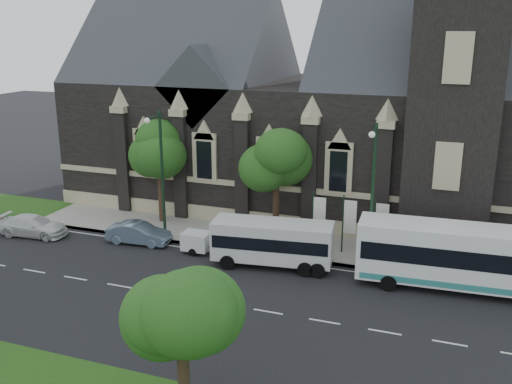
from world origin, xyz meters
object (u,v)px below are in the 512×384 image
at_px(street_lamp_mid, 161,169).
at_px(banner_flag_left, 317,217).
at_px(tree_walk_left, 163,148).
at_px(shuttle_bus, 273,241).
at_px(banner_flag_center, 347,220).
at_px(sedan, 139,233).
at_px(tour_coach, 474,258).
at_px(banner_flag_right, 379,224).
at_px(box_trailer, 197,241).
at_px(street_lamp_near, 372,189).
at_px(tree_park_east, 188,315).
at_px(car_far_white, 33,226).
at_px(tree_walk_right, 280,156).

distance_m(street_lamp_mid, banner_flag_left, 10.81).
distance_m(tree_walk_left, shuttle_bus, 12.02).
bearing_deg(banner_flag_center, shuttle_bus, -140.25).
bearing_deg(shuttle_bus, sedan, 169.99).
distance_m(tree_walk_left, banner_flag_center, 14.58).
xyz_separation_m(street_lamp_mid, sedan, (-1.43, -0.89, -4.39)).
bearing_deg(tour_coach, banner_flag_right, 150.26).
bearing_deg(tour_coach, shuttle_bus, 179.12).
height_order(shuttle_bus, box_trailer, shuttle_bus).
relative_size(street_lamp_near, sedan, 2.04).
relative_size(tree_park_east, banner_flag_right, 1.57).
distance_m(banner_flag_right, tour_coach, 6.30).
bearing_deg(car_far_white, banner_flag_center, -85.48).
height_order(tree_walk_right, street_lamp_near, street_lamp_near).
bearing_deg(tree_walk_left, sedan, -85.29).
distance_m(street_lamp_near, box_trailer, 11.86).
relative_size(tree_walk_right, banner_flag_center, 1.95).
height_order(street_lamp_mid, tour_coach, street_lamp_mid).
xyz_separation_m(street_lamp_mid, banner_flag_left, (10.29, 1.91, -2.73)).
distance_m(tree_walk_left, banner_flag_right, 16.52).
xyz_separation_m(tree_walk_left, shuttle_bus, (10.15, -4.98, -4.09)).
bearing_deg(box_trailer, sedan, 178.40).
relative_size(tree_walk_left, banner_flag_right, 1.91).
relative_size(banner_flag_right, shuttle_bus, 0.53).
height_order(street_lamp_mid, shuttle_bus, street_lamp_mid).
height_order(street_lamp_near, tour_coach, street_lamp_near).
bearing_deg(shuttle_bus, banner_flag_center, 32.52).
bearing_deg(tree_park_east, car_far_white, 143.63).
height_order(street_lamp_mid, banner_flag_center, street_lamp_mid).
bearing_deg(tour_coach, box_trailer, 177.19).
bearing_deg(tree_walk_left, street_lamp_mid, -63.53).
height_order(tree_park_east, tour_coach, tree_park_east).
bearing_deg(street_lamp_mid, banner_flag_left, 10.50).
relative_size(tree_walk_left, tour_coach, 0.60).
relative_size(tree_park_east, car_far_white, 1.27).
bearing_deg(street_lamp_near, tree_walk_left, 167.13).
relative_size(street_lamp_mid, tour_coach, 0.70).
xyz_separation_m(street_lamp_mid, tour_coach, (19.91, -0.90, -3.11)).
bearing_deg(street_lamp_mid, street_lamp_near, 0.00).
distance_m(tree_park_east, shuttle_bus, 15.45).
height_order(tree_park_east, tree_walk_right, tree_walk_right).
relative_size(banner_flag_center, box_trailer, 1.55).
relative_size(sedan, car_far_white, 0.89).
xyz_separation_m(banner_flag_left, banner_flag_center, (2.00, 0.00, 0.00)).
distance_m(shuttle_bus, box_trailer, 5.43).
bearing_deg(banner_flag_right, banner_flag_left, 180.00).
bearing_deg(banner_flag_left, tour_coach, -16.27).
xyz_separation_m(tree_walk_left, banner_flag_right, (16.08, -1.70, -3.35)).
bearing_deg(tour_coach, street_lamp_mid, 174.21).
relative_size(tree_walk_left, street_lamp_mid, 0.85).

